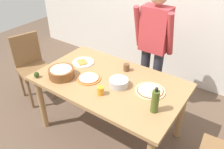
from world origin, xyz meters
The scene contains 13 objects.
ground centered at (0.00, 0.00, 0.00)m, with size 8.00×8.00×0.00m, color brown.
dining_table centered at (0.00, 0.00, 0.67)m, with size 1.60×0.96×0.76m.
person_cook centered at (0.14, 0.76, 0.94)m, with size 0.49×0.25×1.62m.
chair_wooden_left centered at (-1.32, -0.04, 0.54)m, with size 0.50×0.50×0.95m.
pizza_raw_on_board centered at (0.45, 0.08, 0.77)m, with size 0.30×0.30×0.02m.
pizza_cooked_on_tray centered at (-0.20, -0.10, 0.77)m, with size 0.26×0.26×0.02m.
plate_with_slice centered at (-0.48, 0.13, 0.77)m, with size 0.26×0.26×0.02m.
popcorn_bowl centered at (-0.47, -0.24, 0.82)m, with size 0.28×0.28×0.11m.
mixing_bowl_steel centered at (0.14, -0.02, 0.80)m, with size 0.20×0.20×0.08m.
olive_oil_bottle centered at (0.61, -0.16, 0.87)m, with size 0.07×0.07×0.26m.
cup_orange centered at (0.07, -0.24, 0.80)m, with size 0.07×0.07×0.09m, color orange.
cup_small_brown centered at (0.04, 0.28, 0.80)m, with size 0.07×0.07×0.09m, color brown.
avocado centered at (-0.69, -0.41, 0.80)m, with size 0.06×0.06×0.07m, color #2D4219.
Camera 1 is at (1.17, -1.62, 2.14)m, focal length 36.16 mm.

